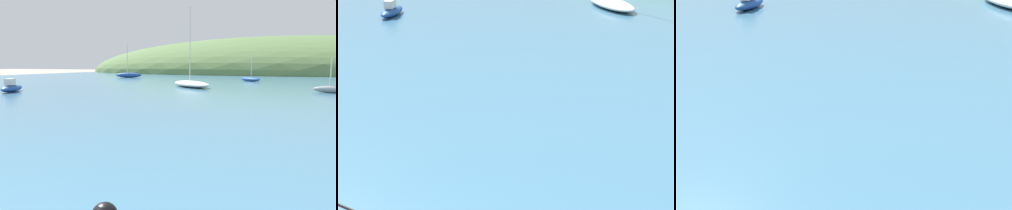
# 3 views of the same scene
# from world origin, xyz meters

# --- Properties ---
(boat_twin_mast) EXTENTS (4.63, 4.91, 6.01)m
(boat_twin_mast) POSITION_xyz_m (-4.57, 24.18, 0.36)
(boat_twin_mast) COLOR silver
(boat_twin_mast) RESTS_ON water
(boat_blue_hull) EXTENTS (1.82, 2.77, 0.84)m
(boat_blue_hull) POSITION_xyz_m (-13.79, 15.92, 0.37)
(boat_blue_hull) COLOR #1E4793
(boat_blue_hull) RESTS_ON water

